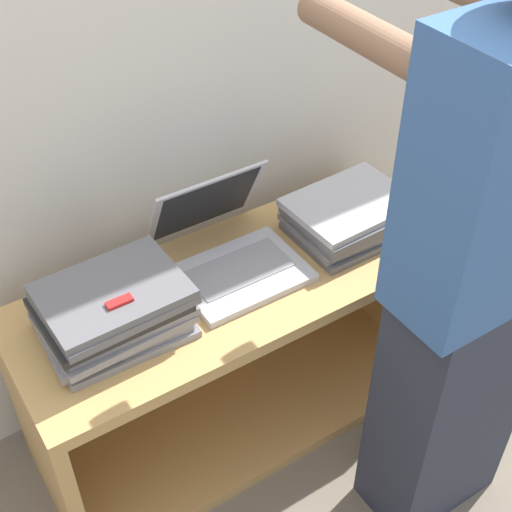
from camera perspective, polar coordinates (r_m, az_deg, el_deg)
ground_plane at (r=2.14m, az=2.42°, el=-16.47°), size 12.00×12.00×0.00m
cart at (r=2.06m, az=-1.88°, el=-6.61°), size 1.21×0.46×0.56m
laptop_open at (r=1.83m, az=-2.14°, el=0.46°), size 0.32×0.35×0.23m
laptop_stack_left at (r=1.67m, az=-11.36°, el=-4.27°), size 0.34×0.26×0.14m
laptop_stack_right at (r=1.96m, az=7.62°, el=3.22°), size 0.33×0.26×0.10m
person at (r=1.57m, az=17.25°, el=-1.84°), size 0.40×0.52×1.56m
inventory_tag at (r=1.58m, az=-10.88°, el=-3.61°), size 0.06×0.02×0.01m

